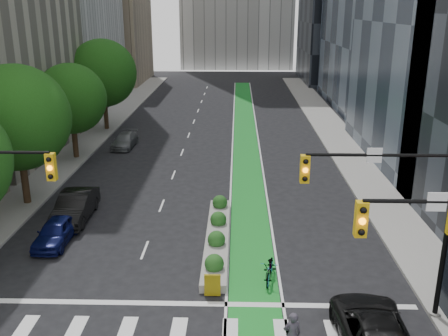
# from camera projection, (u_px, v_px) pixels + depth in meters

# --- Properties ---
(ground) EXTENTS (160.00, 160.00, 0.00)m
(ground) POSITION_uv_depth(u_px,v_px,m) (180.00, 321.00, 19.85)
(ground) COLOR black
(ground) RESTS_ON ground
(sidewalk_left) EXTENTS (3.60, 90.00, 0.15)m
(sidewalk_left) POSITION_uv_depth(u_px,v_px,m) (78.00, 148.00, 43.90)
(sidewalk_left) COLOR gray
(sidewalk_left) RESTS_ON ground
(sidewalk_right) EXTENTS (3.60, 90.00, 0.15)m
(sidewalk_right) POSITION_uv_depth(u_px,v_px,m) (347.00, 150.00, 43.29)
(sidewalk_right) COLOR gray
(sidewalk_right) RESTS_ON ground
(bike_lane_paint) EXTENTS (2.20, 70.00, 0.01)m
(bike_lane_paint) POSITION_uv_depth(u_px,v_px,m) (245.00, 136.00, 48.29)
(bike_lane_paint) COLOR #178025
(bike_lane_paint) RESTS_ON ground
(tree_mid) EXTENTS (6.40, 6.40, 8.78)m
(tree_mid) POSITION_uv_depth(u_px,v_px,m) (17.00, 118.00, 29.82)
(tree_mid) COLOR black
(tree_mid) RESTS_ON ground
(tree_midfar) EXTENTS (5.60, 5.60, 7.76)m
(tree_midfar) POSITION_uv_depth(u_px,v_px,m) (71.00, 99.00, 39.52)
(tree_midfar) COLOR black
(tree_midfar) RESTS_ON ground
(tree_far) EXTENTS (6.60, 6.60, 9.00)m
(tree_far) POSITION_uv_depth(u_px,v_px,m) (103.00, 73.00, 48.80)
(tree_far) COLOR black
(tree_far) RESTS_ON ground
(signal_right) EXTENTS (5.82, 0.51, 7.20)m
(signal_right) POSITION_uv_depth(u_px,v_px,m) (410.00, 207.00, 18.59)
(signal_right) COLOR black
(signal_right) RESTS_ON ground
(median_planter) EXTENTS (1.20, 10.26, 1.10)m
(median_planter) POSITION_uv_depth(u_px,v_px,m) (217.00, 235.00, 26.40)
(median_planter) COLOR gray
(median_planter) RESTS_ON ground
(bicycle) EXTENTS (1.09, 2.22, 1.12)m
(bicycle) POSITION_uv_depth(u_px,v_px,m) (270.00, 269.00, 22.68)
(bicycle) COLOR gray
(bicycle) RESTS_ON ground
(cyclist) EXTENTS (0.73, 0.55, 1.80)m
(cyclist) POSITION_uv_depth(u_px,v_px,m) (292.00, 335.00, 17.56)
(cyclist) COLOR #37333E
(cyclist) RESTS_ON ground
(parked_car_left_near) EXTENTS (1.64, 3.92, 1.33)m
(parked_car_left_near) POSITION_uv_depth(u_px,v_px,m) (56.00, 232.00, 26.17)
(parked_car_left_near) COLOR #0B1044
(parked_car_left_near) RESTS_ON ground
(parked_car_left_mid) EXTENTS (1.82, 4.98, 1.63)m
(parked_car_left_mid) POSITION_uv_depth(u_px,v_px,m) (75.00, 207.00, 29.04)
(parked_car_left_mid) COLOR black
(parked_car_left_mid) RESTS_ON ground
(parked_car_left_far) EXTENTS (1.87, 4.29, 1.23)m
(parked_car_left_far) POSITION_uv_depth(u_px,v_px,m) (125.00, 140.00, 44.17)
(parked_car_left_far) COLOR #5C5F62
(parked_car_left_far) RESTS_ON ground
(parked_car_right) EXTENTS (2.52, 5.46, 1.52)m
(parked_car_right) POSITION_uv_depth(u_px,v_px,m) (374.00, 331.00, 18.02)
(parked_car_right) COLOR black
(parked_car_right) RESTS_ON ground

